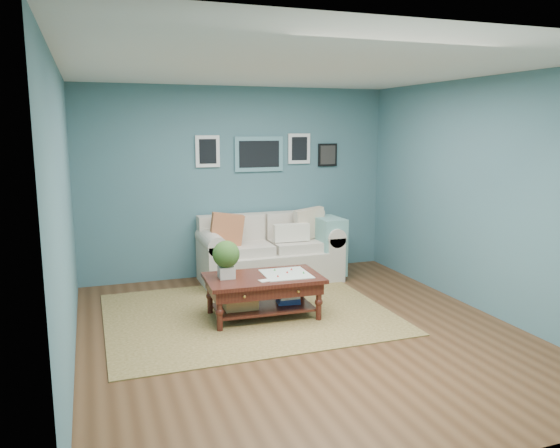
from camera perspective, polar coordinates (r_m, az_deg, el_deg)
name	(u,v)px	position (r m, az deg, el deg)	size (l,w,h in m)	color
room_shell	(302,204)	(5.58, 2.26, 2.11)	(5.00, 5.02, 2.70)	brown
area_rug	(248,313)	(6.41, -3.37, -9.31)	(3.18, 2.55, 0.01)	brown
loveseat	(275,251)	(7.71, -0.54, -2.80)	(1.98, 0.90, 1.02)	beige
coffee_table	(257,284)	(6.17, -2.40, -6.24)	(1.32, 0.80, 0.90)	black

